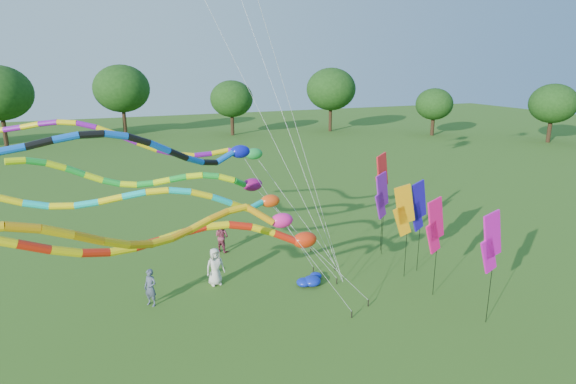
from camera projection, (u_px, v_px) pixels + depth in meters
name	position (u px, v px, depth m)	size (l,w,h in m)	color
ground	(336.00, 347.00, 17.29)	(160.00, 160.00, 0.00)	#2C5817
tree_ring	(276.00, 163.00, 22.08)	(115.92, 120.35, 9.68)	#382314
tube_kite_red	(189.00, 239.00, 16.19)	(14.49, 1.60, 6.33)	black
tube_kite_orange	(178.00, 227.00, 13.54)	(12.74, 3.88, 7.18)	black
tube_kite_purple	(156.00, 143.00, 20.73)	(14.23, 4.00, 8.22)	black
tube_kite_blue	(147.00, 150.00, 16.64)	(13.92, 3.71, 8.42)	black
tube_kite_cyan	(166.00, 199.00, 17.48)	(14.16, 1.23, 7.01)	black
tube_kite_green	(176.00, 179.00, 22.31)	(13.49, 1.43, 6.68)	black
banner_pole_red	(382.00, 177.00, 24.85)	(1.09, 0.56, 5.43)	black
banner_pole_magenta_a	(435.00, 226.00, 20.19)	(1.15, 0.31, 4.50)	black
banner_pole_orange	(404.00, 211.00, 22.04)	(1.16, 0.21, 4.57)	black
banner_pole_blue_b	(418.00, 206.00, 22.59)	(1.14, 0.37, 4.61)	black
banner_pole_magenta_b	(491.00, 242.00, 17.94)	(1.16, 0.21, 4.66)	black
banner_pole_violet	(382.00, 196.00, 24.62)	(1.11, 0.51, 4.53)	black
blue_nylon_heap	(315.00, 277.00, 22.40)	(0.90, 1.12, 0.46)	#0C21A4
person_a	(215.00, 267.00, 21.93)	(0.86, 0.56, 1.76)	beige
person_b	(150.00, 288.00, 20.05)	(0.59, 0.39, 1.61)	#444B5F
person_c	(222.00, 237.00, 25.80)	(0.82, 0.64, 1.68)	brown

